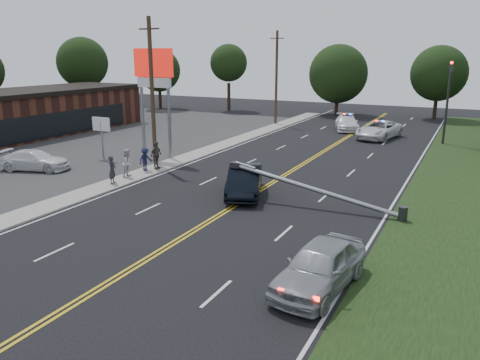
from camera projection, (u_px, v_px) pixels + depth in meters
The scene contains 25 objects.
ground at pixel (161, 251), 18.71m from camera, with size 120.00×120.00×0.00m, color black.
parking_lot at pixel (26, 156), 36.03m from camera, with size 25.00×60.00×0.01m, color #2D2D2D.
sidewalk at pixel (147, 172), 30.97m from camera, with size 1.80×70.00×0.12m, color gray.
centerline_yellow at pixel (263, 188), 27.32m from camera, with size 0.36×80.00×0.00m, color gold.
pharmacy_building at pixel (0, 116), 42.38m from camera, with size 8.40×30.40×4.30m.
pylon_sign at pixel (154, 77), 33.77m from camera, with size 3.20×0.35×8.00m.
small_sign at pixel (101, 128), 34.53m from camera, with size 1.60×0.14×3.10m.
traffic_signal at pixel (448, 95), 39.83m from camera, with size 0.28×0.41×7.05m.
fallen_streetlight at pixel (323, 192), 23.54m from camera, with size 9.36×0.44×1.91m.
utility_pole_mid at pixel (152, 92), 31.72m from camera, with size 1.60×0.28×10.00m.
utility_pole_far at pixel (276, 78), 50.67m from camera, with size 1.60×0.28×10.00m.
tree_3 at pixel (82, 63), 59.74m from camera, with size 6.39×6.39×9.70m.
tree_4 at pixel (159, 70), 65.56m from camera, with size 5.98×5.98×8.37m.
tree_5 at pixel (229, 63), 63.26m from camera, with size 5.00×5.00×8.91m.
tree_6 at pixel (338, 74), 58.93m from camera, with size 7.31×7.31×8.81m.
tree_7 at pixel (439, 73), 54.95m from camera, with size 6.48×6.48×8.62m.
crashed_sedan at pixel (245, 181), 25.90m from camera, with size 1.74×4.98×1.64m, color black.
waiting_sedan at pixel (320, 266), 15.56m from camera, with size 1.89×4.69×1.60m, color #A0A3A7.
parked_car at pixel (35, 160), 31.53m from camera, with size 1.90×4.67×1.36m, color white.
emergency_a at pixel (379, 130), 43.25m from camera, with size 2.70×5.85×1.63m, color silver.
emergency_b at pixel (347, 123), 47.98m from camera, with size 2.13×5.24×1.52m, color white.
bystander_a at pixel (112, 170), 27.79m from camera, with size 0.61×0.40×1.67m, color #27282F.
bystander_b at pixel (128, 163), 29.32m from camera, with size 0.86×0.67×1.78m, color silver.
bystander_c at pixel (145, 159), 30.85m from camera, with size 1.00×0.57×1.54m, color #171A3B.
bystander_d at pixel (156, 155), 31.27m from camera, with size 1.11×0.46×1.89m, color #564B44.
Camera 1 is at (10.64, -14.02, 7.64)m, focal length 35.00 mm.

